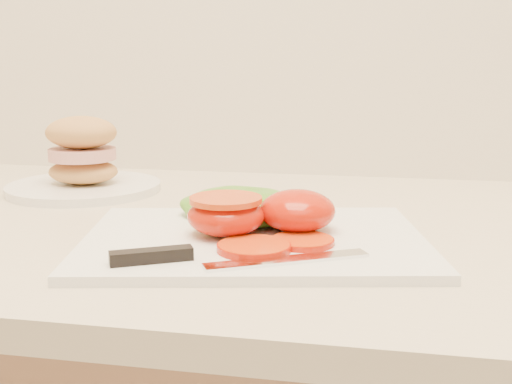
# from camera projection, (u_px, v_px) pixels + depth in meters

# --- Properties ---
(cutting_board) EXTENTS (0.40, 0.32, 0.01)m
(cutting_board) POSITION_uv_depth(u_px,v_px,m) (254.00, 240.00, 0.68)
(cutting_board) COLOR white
(cutting_board) RESTS_ON counter
(tomato_half_dome) EXTENTS (0.08, 0.08, 0.05)m
(tomato_half_dome) POSITION_uv_depth(u_px,v_px,m) (297.00, 211.00, 0.69)
(tomato_half_dome) COLOR red
(tomato_half_dome) RESTS_ON cutting_board
(tomato_half_cut) EXTENTS (0.08, 0.08, 0.04)m
(tomato_half_cut) POSITION_uv_depth(u_px,v_px,m) (226.00, 214.00, 0.67)
(tomato_half_cut) COLOR red
(tomato_half_cut) RESTS_ON cutting_board
(tomato_slice_0) EXTENTS (0.07, 0.07, 0.01)m
(tomato_slice_0) POSITION_uv_depth(u_px,v_px,m) (254.00, 247.00, 0.62)
(tomato_slice_0) COLOR #D5581B
(tomato_slice_0) RESTS_ON cutting_board
(tomato_slice_1) EXTENTS (0.06, 0.06, 0.01)m
(tomato_slice_1) POSITION_uv_depth(u_px,v_px,m) (303.00, 241.00, 0.64)
(tomato_slice_1) COLOR #D5581B
(tomato_slice_1) RESTS_ON cutting_board
(lettuce_leaf_0) EXTENTS (0.17, 0.12, 0.03)m
(lettuce_leaf_0) POSITION_uv_depth(u_px,v_px,m) (241.00, 207.00, 0.74)
(lettuce_leaf_0) COLOR #519527
(lettuce_leaf_0) RESTS_ON cutting_board
(knife) EXTENTS (0.23, 0.10, 0.01)m
(knife) POSITION_uv_depth(u_px,v_px,m) (205.00, 257.00, 0.59)
(knife) COLOR silver
(knife) RESTS_ON cutting_board
(sandwich_plate) EXTENTS (0.22, 0.22, 0.11)m
(sandwich_plate) POSITION_uv_depth(u_px,v_px,m) (83.00, 165.00, 0.94)
(sandwich_plate) COLOR white
(sandwich_plate) RESTS_ON counter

